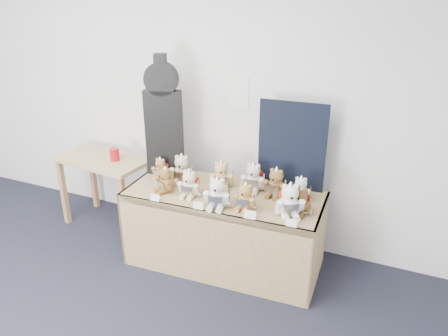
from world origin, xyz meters
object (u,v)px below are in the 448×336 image
at_px(teddy_back_centre_right, 253,178).
at_px(teddy_back_centre_left, 221,176).
at_px(teddy_front_far_right, 290,201).
at_px(teddy_front_centre, 217,194).
at_px(red_cup, 115,155).
at_px(teddy_back_right, 276,184).
at_px(guitar_case, 163,118).
at_px(teddy_back_left, 182,170).
at_px(teddy_front_far_left, 165,181).
at_px(teddy_front_end, 301,202).
at_px(teddy_back_end, 300,189).
at_px(display_table, 221,213).
at_px(side_table, 105,170).
at_px(teddy_front_left, 189,185).
at_px(teddy_front_right, 245,198).
at_px(teddy_back_far_left, 161,169).

bearing_deg(teddy_back_centre_right, teddy_back_centre_left, -173.04).
distance_m(teddy_front_far_right, teddy_back_centre_right, 0.51).
bearing_deg(teddy_front_far_right, teddy_front_centre, 163.45).
height_order(red_cup, teddy_back_right, teddy_back_right).
relative_size(guitar_case, teddy_back_right, 3.97).
height_order(teddy_back_left, teddy_back_right, teddy_back_left).
height_order(teddy_front_far_left, teddy_back_right, teddy_back_right).
bearing_deg(guitar_case, teddy_front_far_right, -30.53).
height_order(teddy_front_end, teddy_back_end, teddy_front_end).
bearing_deg(display_table, teddy_back_right, 23.95).
xyz_separation_m(side_table, teddy_front_end, (2.06, -0.22, 0.18)).
distance_m(teddy_front_centre, teddy_back_left, 0.57).
bearing_deg(teddy_back_centre_right, side_table, 174.80).
bearing_deg(teddy_back_right, display_table, -147.58).
bearing_deg(teddy_back_end, teddy_front_far_right, -97.37).
bearing_deg(teddy_back_left, display_table, -28.10).
xyz_separation_m(red_cup, teddy_front_centre, (1.28, -0.39, 0.01)).
bearing_deg(teddy_back_right, teddy_front_end, -32.72).
distance_m(display_table, teddy_back_centre_left, 0.32).
distance_m(teddy_front_left, teddy_back_right, 0.72).
bearing_deg(red_cup, teddy_back_end, 0.04).
relative_size(teddy_front_right, teddy_back_centre_left, 0.92).
relative_size(red_cup, teddy_front_right, 0.48).
bearing_deg(teddy_front_centre, teddy_front_far_right, 0.23).
height_order(teddy_front_centre, teddy_back_end, teddy_front_centre).
relative_size(teddy_front_far_left, teddy_back_right, 0.90).
height_order(teddy_front_far_left, teddy_back_left, teddy_back_left).
xyz_separation_m(side_table, teddy_back_centre_right, (1.58, 0.02, 0.19)).
xyz_separation_m(teddy_front_centre, teddy_back_centre_left, (-0.12, 0.35, -0.01)).
bearing_deg(side_table, teddy_front_end, -0.22).
xyz_separation_m(side_table, teddy_back_end, (2.00, -0.00, 0.17)).
xyz_separation_m(teddy_front_right, teddy_back_centre_right, (-0.06, 0.35, 0.01)).
relative_size(teddy_front_centre, teddy_front_far_right, 0.96).
height_order(guitar_case, teddy_back_far_left, guitar_case).
bearing_deg(teddy_front_end, teddy_back_end, 107.90).
distance_m(teddy_back_centre_left, teddy_back_centre_right, 0.28).
height_order(guitar_case, teddy_front_centre, guitar_case).
distance_m(teddy_back_centre_left, teddy_back_end, 0.69).
bearing_deg(side_table, red_cup, 5.12).
xyz_separation_m(teddy_back_centre_left, teddy_back_end, (0.69, 0.05, -0.02)).
bearing_deg(display_table, teddy_back_left, 161.38).
height_order(display_table, teddy_front_end, teddy_front_end).
xyz_separation_m(teddy_back_left, teddy_back_end, (1.06, 0.09, -0.03)).
xyz_separation_m(display_table, teddy_front_centre, (0.05, -0.17, 0.27)).
bearing_deg(teddy_back_right, teddy_back_left, -168.79).
distance_m(teddy_front_far_right, teddy_back_end, 0.30).
xyz_separation_m(teddy_back_centre_right, teddy_back_end, (0.42, -0.02, -0.02)).
relative_size(display_table, teddy_back_right, 6.19).
bearing_deg(teddy_front_right, display_table, 160.36).
xyz_separation_m(guitar_case, teddy_front_far_right, (1.28, -0.32, -0.42)).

